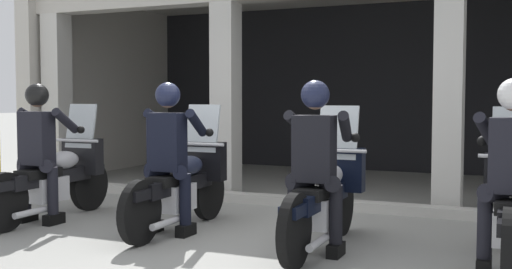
# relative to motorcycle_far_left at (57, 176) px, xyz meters

# --- Properties ---
(ground_plane) EXTENTS (80.00, 80.00, 0.00)m
(ground_plane) POSITION_rel_motorcycle_far_left_xyz_m (2.48, 2.99, -0.50)
(ground_plane) COLOR gray
(station_building) EXTENTS (10.49, 4.51, 3.39)m
(station_building) POSITION_rel_motorcycle_far_left_xyz_m (2.57, 4.72, 1.65)
(station_building) COLOR black
(station_building) RESTS_ON ground
(kerb_strip) EXTENTS (9.99, 0.24, 0.12)m
(kerb_strip) POSITION_rel_motorcycle_far_left_xyz_m (2.57, 1.92, -0.44)
(kerb_strip) COLOR #B7B5AD
(kerb_strip) RESTS_ON ground
(motorcycle_far_left) EXTENTS (0.62, 2.04, 1.35)m
(motorcycle_far_left) POSITION_rel_motorcycle_far_left_xyz_m (0.00, 0.00, 0.00)
(motorcycle_far_left) COLOR black
(motorcycle_far_left) RESTS_ON ground
(police_officer_far_left) EXTENTS (0.63, 0.61, 1.58)m
(police_officer_far_left) POSITION_rel_motorcycle_far_left_xyz_m (-0.00, -0.28, 0.44)
(police_officer_far_left) COLOR black
(police_officer_far_left) RESTS_ON ground
(motorcycle_center_left) EXTENTS (0.62, 2.04, 1.35)m
(motorcycle_center_left) POSITION_rel_motorcycle_far_left_xyz_m (1.65, 0.10, 0.00)
(motorcycle_center_left) COLOR black
(motorcycle_center_left) RESTS_ON ground
(police_officer_center_left) EXTENTS (0.63, 0.61, 1.58)m
(police_officer_center_left) POSITION_rel_motorcycle_far_left_xyz_m (1.65, -0.19, 0.44)
(police_officer_center_left) COLOR black
(police_officer_center_left) RESTS_ON ground
(motorcycle_center_right) EXTENTS (0.62, 2.04, 1.35)m
(motorcycle_center_right) POSITION_rel_motorcycle_far_left_xyz_m (3.31, -0.08, 0.00)
(motorcycle_center_right) COLOR black
(motorcycle_center_right) RESTS_ON ground
(police_officer_center_right) EXTENTS (0.63, 0.61, 1.58)m
(police_officer_center_right) POSITION_rel_motorcycle_far_left_xyz_m (3.31, -0.36, 0.44)
(police_officer_center_right) COLOR black
(police_officer_center_right) RESTS_ON ground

